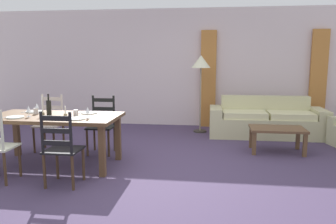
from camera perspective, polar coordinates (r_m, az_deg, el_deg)
ground_plane at (r=4.89m, az=-3.70°, el=-9.77°), size 9.60×9.60×0.02m
wall_far at (r=7.89m, az=0.91°, el=7.55°), size 9.60×0.16×2.70m
curtain_panel_left at (r=7.71m, az=6.90°, el=5.59°), size 0.35×0.08×2.20m
curtain_panel_right at (r=8.05m, az=24.32°, el=4.99°), size 0.35×0.08×2.20m
dining_table at (r=5.16m, az=-18.94°, el=-1.52°), size 1.90×0.96×0.75m
dining_chair_near_right at (r=4.32m, az=-17.77°, el=-6.02°), size 0.42×0.40×0.96m
dining_chair_far_left at (r=6.08m, az=-19.59°, el=-1.77°), size 0.43×0.41×0.96m
dining_chair_far_right at (r=5.68m, az=-11.28°, el=-2.15°), size 0.42×0.40×0.96m
dinner_plate_near_left at (r=5.15m, az=-24.72°, el=-0.81°), size 0.24×0.24×0.02m
fork_near_left at (r=5.23m, az=-26.10°, el=-0.83°), size 0.02×0.17×0.01m
dinner_plate_near_right at (r=4.73m, az=-15.45°, el=-1.11°), size 0.24×0.24×0.02m
fork_near_right at (r=4.79m, az=-17.10°, el=-1.13°), size 0.03×0.17×0.01m
dinner_plate_far_left at (r=5.57m, az=-22.00°, el=0.07°), size 0.24×0.24×0.02m
fork_far_left at (r=5.65m, az=-23.32°, el=0.04°), size 0.03×0.17×0.01m
dinner_plate_far_right at (r=5.19m, az=-13.31°, el=-0.14°), size 0.24×0.24×0.02m
fork_far_right at (r=5.24m, az=-14.84°, el=-0.17°), size 0.02×0.17×0.01m
wine_bottle at (r=5.18m, az=-19.75°, el=0.77°), size 0.07×0.07×0.32m
wine_glass_near_left at (r=5.14m, az=-22.79°, el=0.45°), size 0.06×0.06×0.16m
wine_glass_near_right at (r=4.76m, az=-13.60°, el=0.26°), size 0.06×0.06×0.16m
wine_glass_far_left at (r=5.39m, az=-21.54°, el=0.91°), size 0.06×0.06×0.16m
coffee_cup_primary at (r=5.01m, az=-15.52°, el=-0.14°), size 0.07×0.07×0.09m
coffee_cup_secondary at (r=5.38m, az=-21.70°, el=0.16°), size 0.07×0.07×0.09m
candle_tall at (r=5.23m, az=-20.70°, el=0.40°), size 0.05×0.05×0.28m
candle_short at (r=5.02m, az=-17.17°, el=-0.26°), size 0.05×0.05×0.15m
couch at (r=7.10m, az=16.41°, el=-1.61°), size 2.29×0.83×0.80m
coffee_table at (r=5.92m, az=18.21°, el=-3.20°), size 0.90×0.56×0.42m
standing_lamp at (r=7.09m, az=5.66°, el=7.81°), size 0.40×0.40×1.64m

